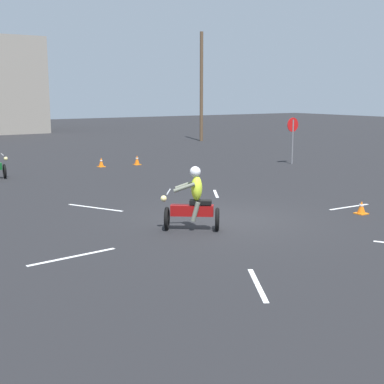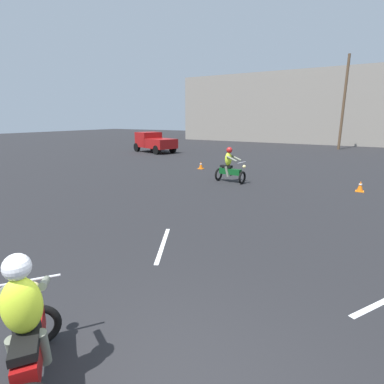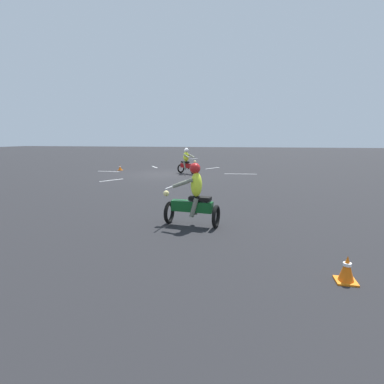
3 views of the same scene
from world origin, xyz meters
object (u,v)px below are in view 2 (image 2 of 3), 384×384
at_px(traffic_cone_mid_center, 201,165).
at_px(pickup_truck, 154,142).
at_px(motorcycle_rider_foreground, 28,331).
at_px(utility_pole_far, 344,103).
at_px(motorcycle_rider_background, 230,167).
at_px(traffic_cone_near_left, 360,186).

bearing_deg(traffic_cone_mid_center, pickup_truck, 143.90).
bearing_deg(pickup_truck, motorcycle_rider_foreground, -127.77).
bearing_deg(utility_pole_far, motorcycle_rider_background, -98.83).
xyz_separation_m(motorcycle_rider_foreground, pickup_truck, (-13.51, 19.88, 0.20)).
bearing_deg(traffic_cone_near_left, pickup_truck, 155.67).
distance_m(pickup_truck, traffic_cone_mid_center, 9.83).
height_order(motorcycle_rider_background, traffic_cone_near_left, motorcycle_rider_background).
relative_size(traffic_cone_near_left, utility_pole_far, 0.05).
bearing_deg(motorcycle_rider_foreground, traffic_cone_near_left, 24.07).
bearing_deg(traffic_cone_near_left, utility_pole_far, 97.53).
relative_size(motorcycle_rider_background, traffic_cone_near_left, 3.64).
bearing_deg(motorcycle_rider_foreground, pickup_truck, 71.17).
relative_size(motorcycle_rider_background, utility_pole_far, 0.19).
xyz_separation_m(pickup_truck, utility_pole_far, (13.93, 11.02, 3.38)).
distance_m(motorcycle_rider_background, traffic_cone_mid_center, 4.02).
relative_size(motorcycle_rider_background, pickup_truck, 0.37).
height_order(pickup_truck, traffic_cone_mid_center, pickup_truck).
xyz_separation_m(motorcycle_rider_background, traffic_cone_mid_center, (-3.00, 2.63, -0.51)).
distance_m(motorcycle_rider_background, traffic_cone_near_left, 5.57).
height_order(traffic_cone_mid_center, utility_pole_far, utility_pole_far).
xyz_separation_m(motorcycle_rider_foreground, motorcycle_rider_background, (-2.60, 11.47, 0.00)).
xyz_separation_m(pickup_truck, traffic_cone_near_left, (16.37, -7.40, -0.71)).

